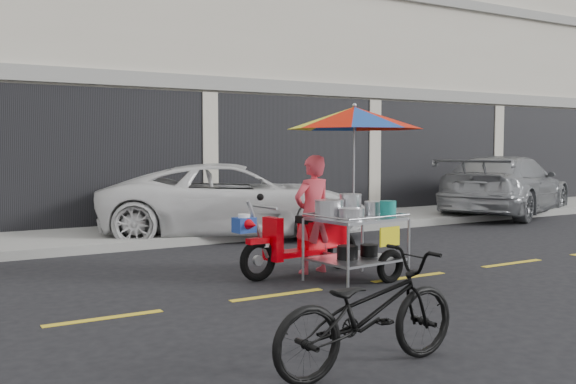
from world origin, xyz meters
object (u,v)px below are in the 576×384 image
white_pickup (234,200)px  silver_pickup (506,186)px  food_vendor_rig (338,169)px  near_bicycle (368,312)px

white_pickup → silver_pickup: size_ratio=0.98×
white_pickup → food_vendor_rig: (-0.54, -4.22, 0.73)m
silver_pickup → near_bicycle: 12.31m
silver_pickup → near_bicycle: (-9.96, -7.23, -0.30)m
white_pickup → near_bicycle: 7.61m
silver_pickup → food_vendor_rig: 9.19m
silver_pickup → food_vendor_rig: bearing=93.9°
near_bicycle → white_pickup: bearing=-20.7°
white_pickup → near_bicycle: (-2.37, -7.23, -0.25)m
white_pickup → food_vendor_rig: food_vendor_rig is taller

